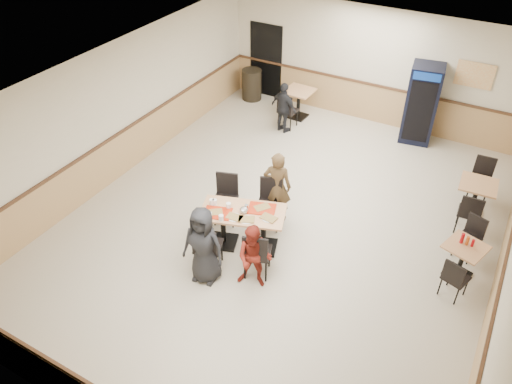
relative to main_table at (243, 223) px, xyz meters
The scene contains 20 objects.
ground 1.16m from the main_table, 69.69° to the left, with size 10.00×10.00×0.00m, color beige.
room_shell 4.10m from the main_table, 58.73° to the left, with size 10.00×10.00×10.00m.
main_table is the anchor object (origin of this frame).
main_chairs 0.06m from the main_table, 160.91° to the right, with size 1.88×2.15×1.04m.
diner_woman_left 1.08m from the main_table, 98.80° to the right, with size 0.74×0.48×1.52m, color black.
diner_woman_right 1.01m from the main_table, 48.53° to the right, with size 0.62×0.48×1.27m, color maroon.
diner_man_opposite 1.08m from the main_table, 81.20° to the left, with size 0.56×0.37×1.54m, color #513C22.
lone_diner 4.47m from the main_table, 107.11° to the left, with size 0.78×0.33×1.34m, color black.
tabletop_clutter 0.32m from the main_table, 132.04° to the right, with size 1.32×1.01×0.12m.
side_table_near 3.92m from the main_table, 18.07° to the left, with size 0.80×0.80×0.68m.
side_table_near_chair_south 3.79m from the main_table, 10.20° to the left, with size 0.40×0.40×0.86m, color black, non-canonical shape.
side_table_near_chair_north 4.13m from the main_table, 25.29° to the left, with size 0.40×0.40×0.86m, color black, non-canonical shape.
side_table_far 4.77m from the main_table, 40.94° to the left, with size 0.74×0.74×0.76m.
side_table_far_chair_south 4.39m from the main_table, 34.96° to the left, with size 0.44×0.44×0.96m, color black, non-canonical shape.
side_table_far_chair_north 5.18m from the main_table, 46.00° to the left, with size 0.44×0.44×0.96m, color black, non-canonical shape.
condiment_caddy 3.92m from the main_table, 18.90° to the left, with size 0.23×0.06×0.20m.
back_table 5.33m from the main_table, 104.29° to the left, with size 0.77×0.77×0.79m.
back_table_chair_lone 4.72m from the main_table, 106.18° to the left, with size 0.46×0.46×1.00m, color black, non-canonical shape.
pepsi_cooler 5.85m from the main_table, 72.23° to the left, with size 0.85×0.85×1.96m.
trash_bin 6.26m from the main_table, 118.27° to the left, with size 0.56×0.56×0.88m, color black.
Camera 1 is at (3.31, -6.98, 6.55)m, focal length 35.00 mm.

